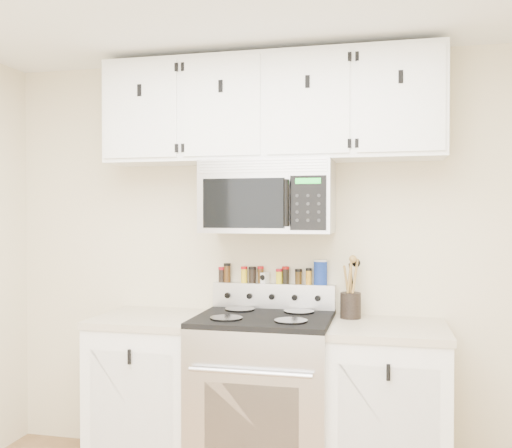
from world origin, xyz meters
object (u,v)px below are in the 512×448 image
at_px(microwave, 269,197).
at_px(range, 264,396).
at_px(utensil_crock, 351,303).
at_px(salt_canister, 320,272).

bearing_deg(microwave, range, -90.23).
distance_m(utensil_crock, salt_canister, 0.27).
xyz_separation_m(microwave, utensil_crock, (0.48, 0.06, -0.62)).
xyz_separation_m(utensil_crock, salt_canister, (-0.19, 0.09, 0.17)).
distance_m(range, utensil_crock, 0.73).
height_order(range, utensil_crock, utensil_crock).
bearing_deg(range, microwave, 89.77).
bearing_deg(salt_canister, range, -135.80).
height_order(utensil_crock, salt_canister, utensil_crock).
distance_m(microwave, salt_canister, 0.56).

